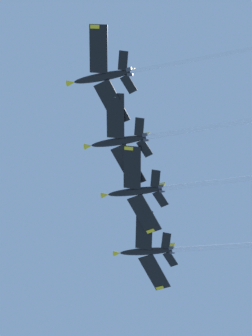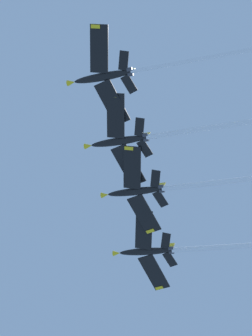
{
  "view_description": "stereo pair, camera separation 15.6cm",
  "coord_description": "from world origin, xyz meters",
  "px_view_note": "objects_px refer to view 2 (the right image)",
  "views": [
    {
      "loc": [
        30.27,
        4.24,
        1.92
      ],
      "look_at": [
        2.45,
        -16.54,
        101.01
      ],
      "focal_mm": 55.24,
      "sensor_mm": 36.0,
      "label": 1
    },
    {
      "loc": [
        30.36,
        4.11,
        1.92
      ],
      "look_at": [
        2.45,
        -16.54,
        101.01
      ],
      "focal_mm": 55.24,
      "sensor_mm": 36.0,
      "label": 2
    }
  ],
  "objects_px": {
    "jet_far_left": "(145,69)",
    "jet_centre": "(203,184)",
    "jet_inner_left": "(199,129)",
    "jet_inner_right": "(213,248)"
  },
  "relations": [
    {
      "from": "jet_far_left",
      "to": "jet_inner_left",
      "type": "xyz_separation_m",
      "value": [
        -14.91,
        1.71,
        -2.31
      ]
    },
    {
      "from": "jet_inner_left",
      "to": "jet_centre",
      "type": "distance_m",
      "value": 11.03
    },
    {
      "from": "jet_inner_left",
      "to": "jet_inner_right",
      "type": "xyz_separation_m",
      "value": [
        -22.98,
        -11.63,
        0.58
      ]
    },
    {
      "from": "jet_inner_left",
      "to": "jet_centre",
      "type": "bearing_deg",
      "value": -150.75
    },
    {
      "from": "jet_inner_left",
      "to": "jet_inner_right",
      "type": "height_order",
      "value": "jet_inner_left"
    },
    {
      "from": "jet_inner_left",
      "to": "jet_inner_right",
      "type": "distance_m",
      "value": 25.77
    },
    {
      "from": "jet_far_left",
      "to": "jet_centre",
      "type": "distance_m",
      "value": 24.95
    },
    {
      "from": "jet_far_left",
      "to": "jet_centre",
      "type": "bearing_deg",
      "value": -171.49
    },
    {
      "from": "jet_far_left",
      "to": "jet_inner_right",
      "type": "distance_m",
      "value": 39.21
    },
    {
      "from": "jet_inner_left",
      "to": "jet_far_left",
      "type": "bearing_deg",
      "value": -6.56
    }
  ]
}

